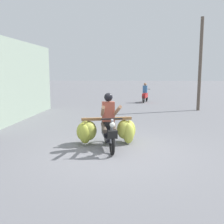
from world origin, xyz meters
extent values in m
plane|color=slate|center=(0.00, 0.00, 0.00)|extent=(120.00, 120.00, 0.00)
torus|color=black|center=(-0.04, -0.23, 0.28)|extent=(0.21, 0.56, 0.56)
torus|color=black|center=(-0.32, 0.93, 0.28)|extent=(0.21, 0.56, 0.56)
cube|color=black|center=(-0.15, 0.25, 0.32)|extent=(0.37, 0.60, 0.08)
cube|color=black|center=(-0.25, 0.64, 0.50)|extent=(0.42, 0.69, 0.36)
cube|color=black|center=(-0.23, 0.56, 0.72)|extent=(0.40, 0.64, 0.10)
cylinder|color=gray|center=(-0.05, -0.17, 0.62)|extent=(0.14, 0.29, 0.69)
cylinder|color=black|center=(-0.04, -0.21, 0.96)|extent=(0.55, 0.17, 0.04)
sphere|color=silver|center=(-0.02, -0.29, 0.82)|extent=(0.14, 0.14, 0.14)
cube|color=black|center=(-0.01, -0.33, 0.58)|extent=(0.27, 0.21, 0.20)
cube|color=black|center=(-0.04, -0.23, 0.58)|extent=(0.16, 0.30, 0.04)
cube|color=olive|center=(-0.28, 0.79, 0.78)|extent=(1.48, 0.45, 0.08)
cube|color=olive|center=(-0.33, 0.96, 0.75)|extent=(1.33, 0.40, 0.06)
ellipsoid|color=#B9C449|center=(0.23, 0.93, 0.44)|extent=(0.48, 0.44, 0.57)
cylinder|color=#998459|center=(0.23, 0.93, 0.74)|extent=(0.02, 0.02, 0.10)
ellipsoid|color=#AFBA3F|center=(-0.90, 0.55, 0.36)|extent=(0.45, 0.44, 0.57)
cylinder|color=#998459|center=(-0.90, 0.55, 0.70)|extent=(0.02, 0.02, 0.18)
ellipsoid|color=#B3BD42|center=(-0.99, 0.72, 0.39)|extent=(0.46, 0.43, 0.54)
cylinder|color=#998459|center=(-0.99, 0.72, 0.71)|extent=(0.02, 0.02, 0.16)
ellipsoid|color=#BBC54A|center=(-0.80, 0.68, 0.43)|extent=(0.59, 0.57, 0.58)
cylinder|color=#998459|center=(-0.80, 0.68, 0.74)|extent=(0.02, 0.02, 0.10)
ellipsoid|color=#AFB93F|center=(0.37, 1.05, 0.39)|extent=(0.54, 0.52, 0.61)
cylinder|color=#998459|center=(0.37, 1.05, 0.73)|extent=(0.02, 0.02, 0.12)
ellipsoid|color=#B8C248|center=(0.26, 1.21, 0.41)|extent=(0.42, 0.41, 0.52)
cylinder|color=#998459|center=(0.26, 1.21, 0.71)|extent=(0.02, 0.02, 0.16)
ellipsoid|color=#BEC94E|center=(-0.96, 0.91, 0.40)|extent=(0.44, 0.42, 0.59)
cylinder|color=#998459|center=(-0.96, 0.91, 0.73)|extent=(0.02, 0.02, 0.12)
ellipsoid|color=#B9C349|center=(0.37, 0.86, 0.34)|extent=(0.44, 0.43, 0.63)
cylinder|color=#998459|center=(0.37, 0.86, 0.71)|extent=(0.02, 0.02, 0.16)
cube|color=#994738|center=(-0.20, 0.45, 1.05)|extent=(0.38, 0.29, 0.56)
sphere|color=black|center=(-0.20, 0.43, 1.46)|extent=(0.24, 0.24, 0.24)
cylinder|color=#9E7051|center=(0.07, 0.16, 1.11)|extent=(0.31, 0.71, 0.39)
cylinder|color=#9E7051|center=(-0.31, 0.07, 1.11)|extent=(0.21, 0.72, 0.39)
cylinder|color=#4C4238|center=(-0.04, 0.36, 0.62)|extent=(0.23, 0.46, 0.27)
cylinder|color=#4C4238|center=(-0.31, 0.30, 0.62)|extent=(0.23, 0.46, 0.27)
torus|color=black|center=(1.39, 12.59, 0.26)|extent=(0.20, 0.52, 0.52)
torus|color=black|center=(1.13, 11.52, 0.26)|extent=(0.20, 0.52, 0.52)
cube|color=red|center=(1.23, 11.96, 0.50)|extent=(0.45, 0.93, 0.32)
cylinder|color=black|center=(1.38, 12.54, 0.92)|extent=(0.49, 0.15, 0.04)
cube|color=#386699|center=(1.23, 11.94, 0.95)|extent=(0.34, 0.27, 0.52)
sphere|color=#9E7051|center=(1.23, 11.96, 1.30)|extent=(0.20, 0.20, 0.20)
cylinder|color=brown|center=(4.13, 8.32, 2.57)|extent=(0.18, 0.18, 5.13)
camera|label=1|loc=(0.56, -6.79, 2.15)|focal=41.80mm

